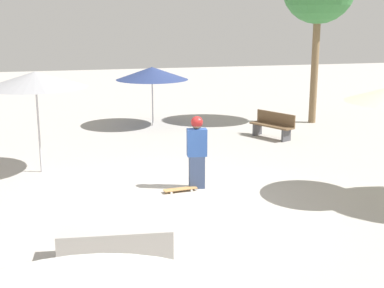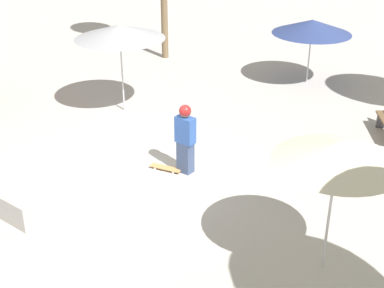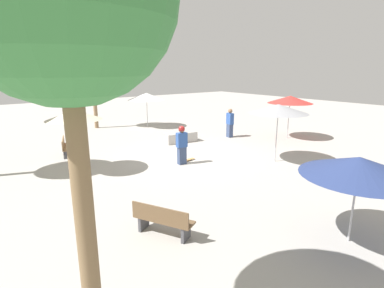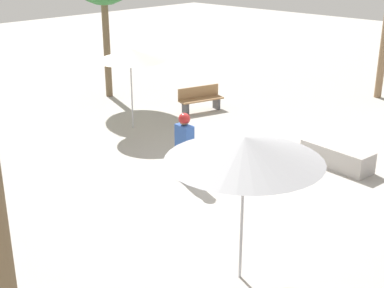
# 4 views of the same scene
# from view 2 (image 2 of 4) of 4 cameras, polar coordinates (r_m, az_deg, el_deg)

# --- Properties ---
(ground_plane) EXTENTS (60.00, 60.00, 0.00)m
(ground_plane) POSITION_cam_2_polar(r_m,az_deg,el_deg) (12.74, -6.29, -3.54)
(ground_plane) COLOR #ADA8A0
(skater_main) EXTENTS (0.31, 0.49, 1.73)m
(skater_main) POSITION_cam_2_polar(r_m,az_deg,el_deg) (12.47, -0.72, 0.79)
(skater_main) COLOR #38476B
(skater_main) RESTS_ON ground_plane
(skateboard) EXTENTS (0.28, 0.82, 0.07)m
(skateboard) POSITION_cam_2_polar(r_m,az_deg,el_deg) (12.95, -2.83, -2.56)
(skateboard) COLOR #B7844C
(skateboard) RESTS_ON ground_plane
(concrete_ledge) EXTENTS (0.89, 1.95, 0.56)m
(concrete_ledge) POSITION_cam_2_polar(r_m,az_deg,el_deg) (11.95, -18.89, -5.58)
(concrete_ledge) COLOR #A8A39E
(concrete_ledge) RESTS_ON ground_plane
(shade_umbrella_cream) EXTENTS (2.16, 2.16, 2.53)m
(shade_umbrella_cream) POSITION_cam_2_polar(r_m,az_deg,el_deg) (9.01, 15.28, -0.89)
(shade_umbrella_cream) COLOR #B7B7BC
(shade_umbrella_cream) RESTS_ON ground_plane
(shade_umbrella_navy) EXTENTS (2.64, 2.64, 2.17)m
(shade_umbrella_navy) POSITION_cam_2_polar(r_m,az_deg,el_deg) (18.49, 12.69, 12.11)
(shade_umbrella_navy) COLOR #B7B7BC
(shade_umbrella_navy) RESTS_ON ground_plane
(shade_umbrella_grey) EXTENTS (2.61, 2.61, 2.62)m
(shade_umbrella_grey) POSITION_cam_2_polar(r_m,az_deg,el_deg) (15.69, -7.73, 11.80)
(shade_umbrella_grey) COLOR #B7B7BC
(shade_umbrella_grey) RESTS_ON ground_plane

